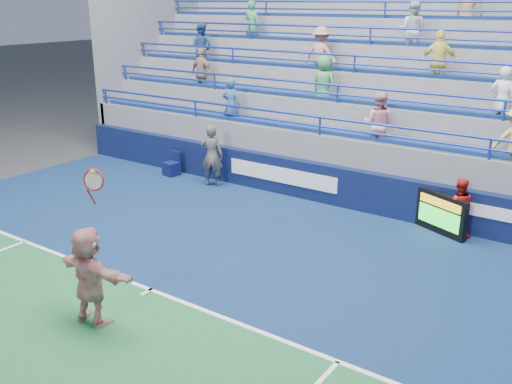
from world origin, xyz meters
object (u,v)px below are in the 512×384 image
Objects in this scene: line_judge at (212,156)px; ball_girl at (458,208)px; serve_speed_board at (441,214)px; judge_chair at (172,168)px; tennis_player at (90,276)px.

ball_girl is (7.28, 0.28, -0.22)m from line_judge.
serve_speed_board is 0.43m from ball_girl.
ball_girl is (0.37, 0.05, 0.23)m from serve_speed_board.
serve_speed_board is at bearing 1.06° from judge_chair.
judge_chair is at bearing -26.10° from line_judge.
judge_chair is at bearing -178.94° from serve_speed_board.
line_judge reaches higher than ball_girl.
judge_chair is 0.27× the size of tennis_player.
serve_speed_board is at bearing 63.63° from tennis_player.
line_judge reaches higher than judge_chair.
ball_girl is at bearing 1.31° from judge_chair.
tennis_player is at bearing 42.22° from ball_girl.
ball_girl is at bearing 158.52° from line_judge.
serve_speed_board is 0.48× the size of tennis_player.
tennis_player reaches higher than serve_speed_board.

